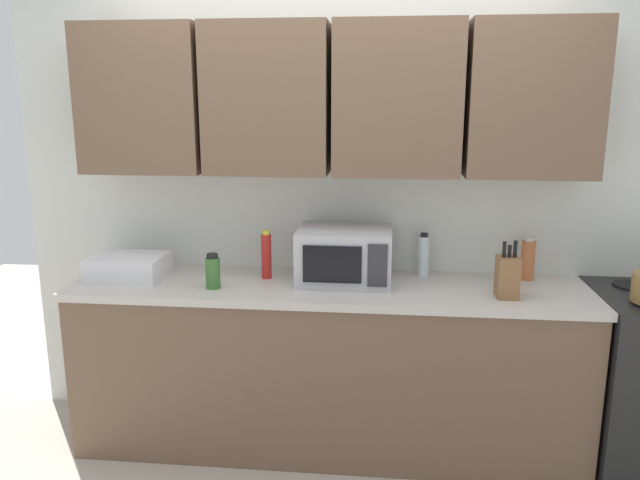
% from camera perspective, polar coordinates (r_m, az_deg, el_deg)
% --- Properties ---
extents(wall_back_with_cabinets, '(3.51, 0.38, 2.60)m').
position_cam_1_polar(wall_back_with_cabinets, '(3.28, 1.20, 8.52)').
color(wall_back_with_cabinets, silver).
rests_on(wall_back_with_cabinets, ground_plane).
extents(counter_run, '(2.64, 0.63, 0.90)m').
position_cam_1_polar(counter_run, '(3.34, 0.75, -11.47)').
color(counter_run, brown).
rests_on(counter_run, ground_plane).
extents(microwave, '(0.48, 0.37, 0.28)m').
position_cam_1_polar(microwave, '(3.19, 2.27, -1.44)').
color(microwave, '#B7B7BC').
rests_on(microwave, counter_run).
extents(dish_rack, '(0.38, 0.30, 0.12)m').
position_cam_1_polar(dish_rack, '(3.43, -17.26, -2.39)').
color(dish_rack, silver).
rests_on(dish_rack, counter_run).
extents(knife_block, '(0.10, 0.12, 0.28)m').
position_cam_1_polar(knife_block, '(3.08, 16.90, -3.22)').
color(knife_block, brown).
rests_on(knife_block, counter_run).
extents(bottle_clear_tall, '(0.06, 0.06, 0.23)m').
position_cam_1_polar(bottle_clear_tall, '(3.35, 9.52, -1.42)').
color(bottle_clear_tall, silver).
rests_on(bottle_clear_tall, counter_run).
extents(bottle_spice_jar, '(0.07, 0.07, 0.23)m').
position_cam_1_polar(bottle_spice_jar, '(3.41, 18.62, -1.72)').
color(bottle_spice_jar, '#BC6638').
rests_on(bottle_spice_jar, counter_run).
extents(bottle_green_oil, '(0.07, 0.07, 0.18)m').
position_cam_1_polar(bottle_green_oil, '(3.14, -9.86, -2.90)').
color(bottle_green_oil, '#386B2D').
rests_on(bottle_green_oil, counter_run).
extents(bottle_red_sauce, '(0.05, 0.05, 0.26)m').
position_cam_1_polar(bottle_red_sauce, '(3.27, -4.97, -1.42)').
color(bottle_red_sauce, red).
rests_on(bottle_red_sauce, counter_run).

